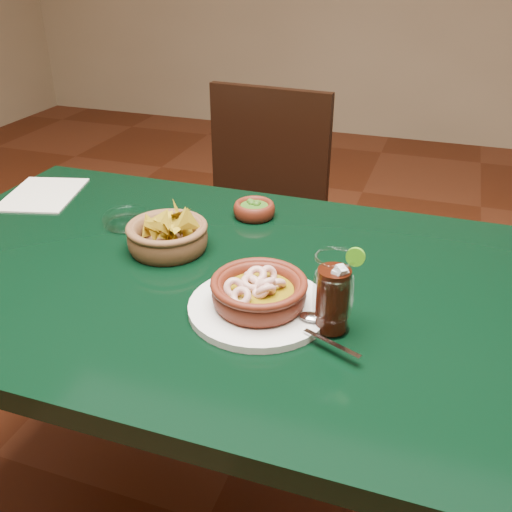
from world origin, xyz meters
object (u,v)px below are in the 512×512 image
(dining_chair, at_px, (254,225))
(shrimp_plate, at_px, (259,295))
(chip_basket, at_px, (168,236))
(cola_drink, at_px, (333,295))
(dining_table, at_px, (193,310))

(dining_chair, relative_size, shrimp_plate, 2.96)
(chip_basket, distance_m, cola_drink, 0.41)
(shrimp_plate, bearing_deg, dining_chair, 109.74)
(chip_basket, relative_size, cola_drink, 1.28)
(shrimp_plate, bearing_deg, chip_basket, 148.56)
(chip_basket, bearing_deg, cola_drink, -23.62)
(chip_basket, bearing_deg, dining_table, -36.20)
(dining_table, relative_size, chip_basket, 6.14)
(dining_chair, relative_size, chip_basket, 4.67)
(dining_table, xyz_separation_m, cola_drink, (0.30, -0.11, 0.16))
(dining_table, relative_size, shrimp_plate, 3.89)
(shrimp_plate, relative_size, chip_basket, 1.58)
(chip_basket, bearing_deg, shrimp_plate, -31.44)
(shrimp_plate, bearing_deg, dining_table, 150.76)
(shrimp_plate, bearing_deg, cola_drink, -5.58)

